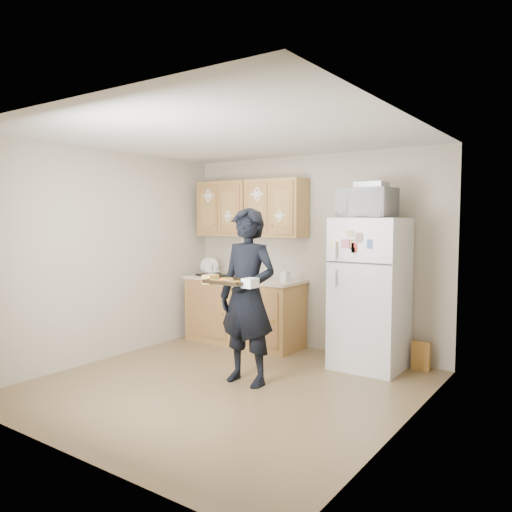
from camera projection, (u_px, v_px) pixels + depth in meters
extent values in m
plane|color=brown|center=(225.00, 386.00, 5.05)|extent=(3.60, 3.60, 0.00)
plane|color=silver|center=(224.00, 136.00, 4.86)|extent=(3.60, 3.60, 0.00)
cube|color=#AEA38D|center=(312.00, 253.00, 6.43)|extent=(3.60, 0.04, 2.50)
cube|color=#AEA38D|center=(65.00, 282.00, 3.49)|extent=(3.60, 0.04, 2.50)
cube|color=#AEA38D|center=(107.00, 255.00, 5.99)|extent=(0.04, 3.60, 2.50)
cube|color=#AEA38D|center=(404.00, 275.00, 3.93)|extent=(0.04, 3.60, 2.50)
cube|color=silver|center=(370.00, 293.00, 5.62)|extent=(0.75, 0.70, 1.70)
cube|color=olive|center=(244.00, 312.00, 6.72)|extent=(1.60, 0.60, 0.86)
cube|color=beige|center=(244.00, 279.00, 6.68)|extent=(1.64, 0.64, 0.04)
cube|color=olive|center=(226.00, 209.00, 6.95)|extent=(0.80, 0.33, 0.75)
cube|color=olive|center=(276.00, 208.00, 6.48)|extent=(0.80, 0.33, 0.75)
cube|color=gold|center=(421.00, 356.00, 5.57)|extent=(0.20, 0.07, 0.32)
imported|color=black|center=(247.00, 296.00, 5.08)|extent=(0.66, 0.44, 1.80)
cube|color=black|center=(230.00, 282.00, 4.81)|extent=(0.44, 0.33, 0.04)
cylinder|color=orange|center=(217.00, 280.00, 4.81)|extent=(0.14, 0.14, 0.02)
cylinder|color=orange|center=(233.00, 282.00, 4.70)|extent=(0.14, 0.14, 0.02)
cylinder|color=orange|center=(226.00, 279.00, 4.93)|extent=(0.14, 0.14, 0.02)
imported|color=silver|center=(367.00, 203.00, 5.52)|extent=(0.61, 0.44, 0.33)
cube|color=silver|center=(371.00, 185.00, 5.51)|extent=(0.34, 0.24, 0.07)
cube|color=black|center=(212.00, 270.00, 6.88)|extent=(0.47, 0.41, 0.16)
imported|color=white|center=(213.00, 273.00, 6.87)|extent=(0.19, 0.19, 0.05)
imported|color=silver|center=(285.00, 274.00, 6.21)|extent=(0.10, 0.10, 0.20)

